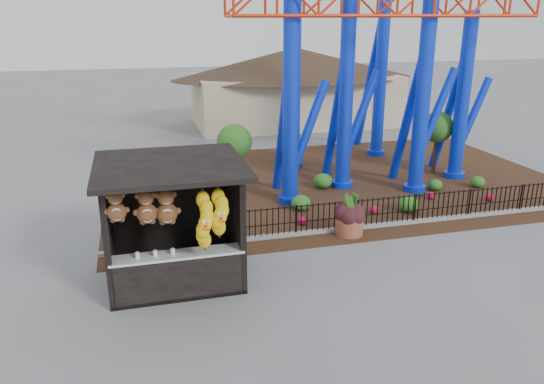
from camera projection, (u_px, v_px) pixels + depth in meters
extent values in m
plane|color=slate|center=(301.00, 285.00, 13.27)|extent=(120.00, 120.00, 0.00)
cube|color=#331E11|center=(334.00, 181.00, 21.58)|extent=(18.00, 12.00, 0.02)
cube|color=gray|center=(391.00, 224.00, 16.98)|extent=(18.00, 0.18, 0.12)
cube|color=black|center=(176.00, 276.00, 13.63)|extent=(3.20, 2.60, 0.10)
cube|color=black|center=(169.00, 207.00, 14.30)|extent=(3.20, 0.12, 3.00)
cube|color=black|center=(108.00, 229.00, 12.79)|extent=(0.12, 2.60, 3.00)
cube|color=black|center=(234.00, 218.00, 13.54)|extent=(0.12, 2.60, 3.00)
cube|color=black|center=(170.00, 166.00, 12.44)|extent=(3.50, 3.40, 0.12)
cube|color=black|center=(107.00, 250.00, 11.67)|extent=(0.14, 0.14, 3.00)
cube|color=black|center=(243.00, 236.00, 12.41)|extent=(0.14, 0.14, 3.00)
cube|color=black|center=(179.00, 277.00, 12.50)|extent=(3.00, 0.50, 1.10)
cube|color=silver|center=(177.00, 255.00, 12.32)|extent=(3.10, 0.55, 0.06)
cylinder|color=black|center=(175.00, 189.00, 11.41)|extent=(2.90, 0.04, 0.04)
cylinder|color=#0D30E6|center=(291.00, 105.00, 18.03)|extent=(0.56, 0.56, 7.00)
cylinder|color=#0D30E6|center=(290.00, 199.00, 19.10)|extent=(0.84, 0.84, 0.24)
cylinder|color=#0D30E6|center=(346.00, 94.00, 19.69)|extent=(0.56, 0.56, 7.30)
cylinder|color=#0D30E6|center=(342.00, 184.00, 20.81)|extent=(0.84, 0.84, 0.24)
cylinder|color=#0D30E6|center=(423.00, 93.00, 19.17)|extent=(0.56, 0.56, 7.50)
cylinder|color=#0D30E6|center=(415.00, 188.00, 20.32)|extent=(0.84, 0.84, 0.24)
cylinder|color=#0D30E6|center=(463.00, 98.00, 21.02)|extent=(0.56, 0.56, 6.60)
cylinder|color=#0D30E6|center=(454.00, 175.00, 22.03)|extent=(0.84, 0.84, 0.24)
cylinder|color=#0D30E6|center=(294.00, 57.00, 22.13)|extent=(0.56, 0.56, 9.50)
cylinder|color=#0D30E6|center=(293.00, 164.00, 23.59)|extent=(0.84, 0.84, 0.24)
cylinder|color=#0D30E6|center=(383.00, 42.00, 23.98)|extent=(0.56, 0.56, 10.50)
cylinder|color=#0D30E6|center=(376.00, 152.00, 25.60)|extent=(0.84, 0.84, 0.24)
cylinder|color=#0D30E6|center=(283.00, 126.00, 19.13)|extent=(0.36, 2.21, 5.85)
cylinder|color=#0D30E6|center=(307.00, 133.00, 18.81)|extent=(1.62, 0.32, 3.73)
cylinder|color=#0D30E6|center=(336.00, 114.00, 20.81)|extent=(0.36, 2.29, 6.10)
cylinder|color=#0D30E6|center=(358.00, 120.00, 20.48)|extent=(1.67, 0.32, 3.88)
cylinder|color=#0D30E6|center=(409.00, 114.00, 20.29)|extent=(0.36, 2.34, 6.26)
cylinder|color=#0D30E6|center=(433.00, 121.00, 19.97)|extent=(1.71, 0.32, 3.99)
cylinder|color=#0D30E6|center=(448.00, 115.00, 22.11)|extent=(0.36, 2.10, 5.53)
cylinder|color=#0D30E6|center=(471.00, 120.00, 21.78)|extent=(1.54, 0.32, 3.52)
cylinder|color=#9A4D38|center=(349.00, 226.00, 16.25)|extent=(0.92, 0.92, 0.56)
ellipsoid|color=black|center=(350.00, 207.00, 16.06)|extent=(0.70, 0.70, 0.64)
imported|color=#26591A|center=(348.00, 223.00, 16.20)|extent=(0.73, 0.64, 0.79)
ellipsoid|color=#295F1C|center=(301.00, 203.00, 18.24)|extent=(0.67, 0.67, 0.54)
ellipsoid|color=#295F1C|center=(409.00, 204.00, 18.06)|extent=(0.70, 0.70, 0.56)
ellipsoid|color=#295F1C|center=(435.00, 185.00, 20.32)|extent=(0.55, 0.55, 0.44)
ellipsoid|color=#295F1C|center=(323.00, 181.00, 20.57)|extent=(0.73, 0.73, 0.58)
ellipsoid|color=#295F1C|center=(478.00, 182.00, 20.68)|extent=(0.55, 0.55, 0.44)
sphere|color=#BD0C3C|center=(302.00, 220.00, 17.01)|extent=(0.28, 0.28, 0.28)
sphere|color=#BD0C3C|center=(373.00, 210.00, 17.94)|extent=(0.28, 0.28, 0.28)
sphere|color=#BD0C3C|center=(431.00, 196.00, 19.35)|extent=(0.28, 0.28, 0.28)
sphere|color=#BD0C3C|center=(490.00, 197.00, 19.19)|extent=(0.28, 0.28, 0.28)
cube|color=#BFAD8C|center=(295.00, 99.00, 32.59)|extent=(12.00, 6.00, 3.00)
cone|color=#332319|center=(295.00, 59.00, 31.83)|extent=(15.00, 15.00, 1.80)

